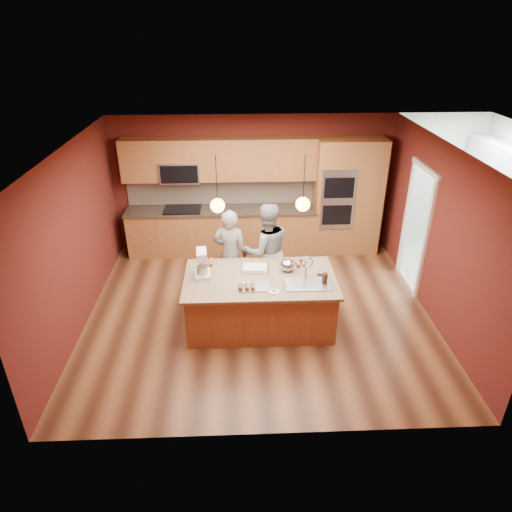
{
  "coord_description": "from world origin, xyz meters",
  "views": [
    {
      "loc": [
        -0.31,
        -6.22,
        4.29
      ],
      "look_at": [
        -0.05,
        -0.1,
        1.08
      ],
      "focal_mm": 32.0,
      "sensor_mm": 36.0,
      "label": 1
    }
  ],
  "objects_px": {
    "person_left": "(230,254)",
    "person_right": "(266,251)",
    "island": "(261,301)",
    "mixing_bowl": "(287,265)",
    "stand_mixer": "(202,265)"
  },
  "relations": [
    {
      "from": "island",
      "to": "person_right",
      "type": "height_order",
      "value": "person_right"
    },
    {
      "from": "stand_mixer",
      "to": "mixing_bowl",
      "type": "height_order",
      "value": "stand_mixer"
    },
    {
      "from": "mixing_bowl",
      "to": "stand_mixer",
      "type": "bearing_deg",
      "value": -174.96
    },
    {
      "from": "person_right",
      "to": "mixing_bowl",
      "type": "distance_m",
      "value": 0.75
    },
    {
      "from": "person_right",
      "to": "mixing_bowl",
      "type": "relative_size",
      "value": 7.2
    },
    {
      "from": "island",
      "to": "person_right",
      "type": "relative_size",
      "value": 1.36
    },
    {
      "from": "person_left",
      "to": "person_right",
      "type": "bearing_deg",
      "value": -167.83
    },
    {
      "from": "island",
      "to": "stand_mixer",
      "type": "relative_size",
      "value": 5.36
    },
    {
      "from": "island",
      "to": "mixing_bowl",
      "type": "distance_m",
      "value": 0.68
    },
    {
      "from": "person_right",
      "to": "island",
      "type": "bearing_deg",
      "value": 68.65
    },
    {
      "from": "island",
      "to": "mixing_bowl",
      "type": "xyz_separation_m",
      "value": [
        0.41,
        0.21,
        0.5
      ]
    },
    {
      "from": "island",
      "to": "person_left",
      "type": "bearing_deg",
      "value": 117.65
    },
    {
      "from": "stand_mixer",
      "to": "mixing_bowl",
      "type": "relative_size",
      "value": 1.83
    },
    {
      "from": "island",
      "to": "stand_mixer",
      "type": "xyz_separation_m",
      "value": [
        -0.87,
        0.09,
        0.59
      ]
    },
    {
      "from": "island",
      "to": "person_left",
      "type": "height_order",
      "value": "person_left"
    }
  ]
}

